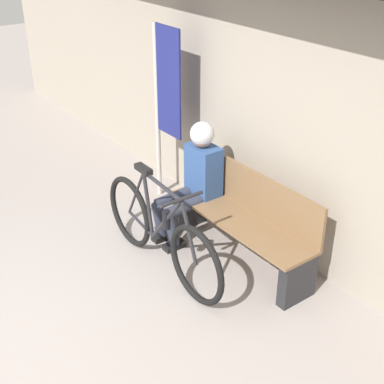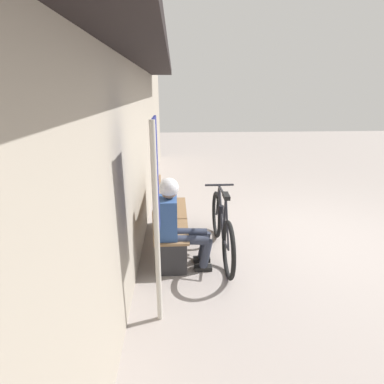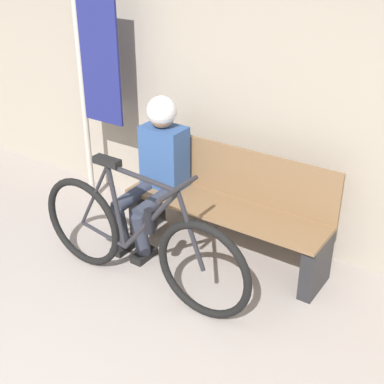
{
  "view_description": "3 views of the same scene",
  "coord_description": "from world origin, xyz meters",
  "px_view_note": "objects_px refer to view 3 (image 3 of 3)",
  "views": [
    {
      "loc": [
        3.07,
        -0.68,
        2.92
      ],
      "look_at": [
        -0.33,
        1.83,
        0.64
      ],
      "focal_mm": 50.0,
      "sensor_mm": 36.0,
      "label": 1
    },
    {
      "loc": [
        -3.87,
        2.04,
        2.13
      ],
      "look_at": [
        0.12,
        1.81,
        0.76
      ],
      "focal_mm": 28.0,
      "sensor_mm": 36.0,
      "label": 2
    },
    {
      "loc": [
        1.76,
        -0.9,
        2.35
      ],
      "look_at": [
        -0.13,
        1.87,
        0.61
      ],
      "focal_mm": 50.0,
      "sensor_mm": 36.0,
      "label": 3
    }
  ],
  "objects_px": {
    "park_bench_near": "(229,209)",
    "person_seated": "(156,162)",
    "banner_pole": "(94,72)",
    "bicycle": "(138,241)"
  },
  "relations": [
    {
      "from": "park_bench_near",
      "to": "banner_pole",
      "type": "distance_m",
      "value": 1.58
    },
    {
      "from": "bicycle",
      "to": "banner_pole",
      "type": "xyz_separation_m",
      "value": [
        -1.06,
        0.78,
        0.84
      ]
    },
    {
      "from": "bicycle",
      "to": "park_bench_near",
      "type": "bearing_deg",
      "value": 68.37
    },
    {
      "from": "bicycle",
      "to": "person_seated",
      "type": "distance_m",
      "value": 0.73
    },
    {
      "from": "person_seated",
      "to": "park_bench_near",
      "type": "bearing_deg",
      "value": 11.45
    },
    {
      "from": "park_bench_near",
      "to": "person_seated",
      "type": "distance_m",
      "value": 0.66
    },
    {
      "from": "bicycle",
      "to": "person_seated",
      "type": "xyz_separation_m",
      "value": [
        -0.3,
        0.6,
        0.29
      ]
    },
    {
      "from": "bicycle",
      "to": "person_seated",
      "type": "relative_size",
      "value": 1.5
    },
    {
      "from": "park_bench_near",
      "to": "banner_pole",
      "type": "relative_size",
      "value": 0.83
    },
    {
      "from": "person_seated",
      "to": "banner_pole",
      "type": "distance_m",
      "value": 0.95
    }
  ]
}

